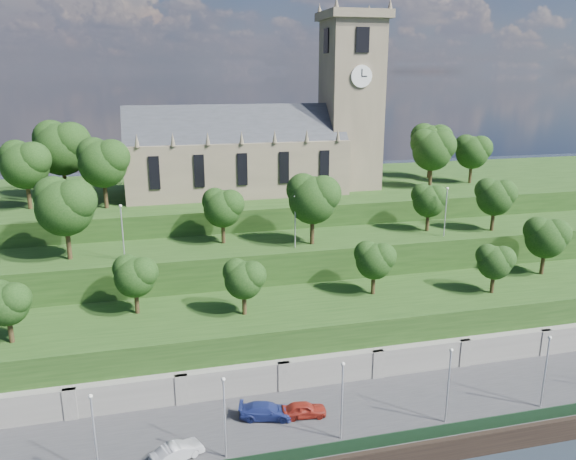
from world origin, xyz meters
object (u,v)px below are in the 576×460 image
object	(u,v)px
car_middle	(177,452)
car_right	(266,411)
church	(267,141)
car_left	(304,409)

from	to	relation	value
car_middle	car_right	distance (m)	9.12
church	car_left	world-z (taller)	church
church	car_middle	xyz separation A→B (m)	(-16.70, -42.84, -19.81)
car_left	car_middle	xyz separation A→B (m)	(-11.68, -3.27, 0.01)
car_right	church	bearing A→B (deg)	2.70
church	car_right	xyz separation A→B (m)	(-8.45, -38.97, -19.80)
car_left	car_right	world-z (taller)	car_right
church	car_middle	distance (m)	50.07
church	car_middle	size ratio (longest dim) A/B	8.88
car_middle	car_right	bearing A→B (deg)	-87.63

